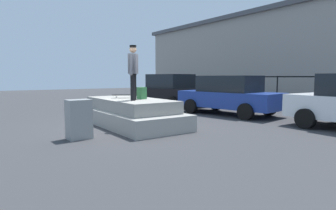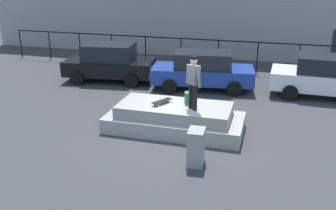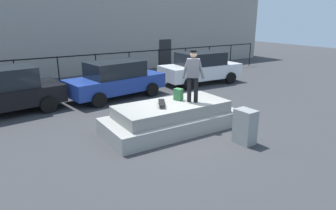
{
  "view_description": "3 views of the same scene",
  "coord_description": "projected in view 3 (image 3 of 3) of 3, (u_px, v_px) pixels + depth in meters",
  "views": [
    {
      "loc": [
        8.33,
        -4.18,
        1.63
      ],
      "look_at": [
        0.1,
        1.57,
        0.63
      ],
      "focal_mm": 30.33,
      "sensor_mm": 36.0,
      "label": 1
    },
    {
      "loc": [
        2.73,
        -10.92,
        5.14
      ],
      "look_at": [
        -0.66,
        0.98,
        0.58
      ],
      "focal_mm": 39.83,
      "sensor_mm": 36.0,
      "label": 2
    },
    {
      "loc": [
        -5.39,
        -7.6,
        3.66
      ],
      "look_at": [
        0.1,
        1.01,
        0.59
      ],
      "focal_mm": 31.89,
      "sensor_mm": 36.0,
      "label": 3
    }
  ],
  "objects": [
    {
      "name": "ground_plane",
      "position": [
        182.0,
        130.0,
        9.96
      ],
      "size": [
        60.0,
        60.0,
        0.0
      ],
      "primitive_type": "plane",
      "color": "#38383A"
    },
    {
      "name": "concrete_ledge",
      "position": [
        172.0,
        117.0,
        9.93
      ],
      "size": [
        4.54,
        2.05,
        0.89
      ],
      "color": "#9E9B93",
      "rests_on": "ground_plane"
    },
    {
      "name": "skateboarder",
      "position": [
        193.0,
        73.0,
        9.66
      ],
      "size": [
        0.63,
        0.56,
        1.71
      ],
      "color": "black",
      "rests_on": "concrete_ledge"
    },
    {
      "name": "skateboard",
      "position": [
        162.0,
        103.0,
        9.51
      ],
      "size": [
        0.55,
        0.78,
        0.12
      ],
      "color": "black",
      "rests_on": "concrete_ledge"
    },
    {
      "name": "backpack",
      "position": [
        178.0,
        94.0,
        10.12
      ],
      "size": [
        0.28,
        0.33,
        0.4
      ],
      "primitive_type": "cube",
      "rotation": [
        0.0,
        0.0,
        5.05
      ],
      "color": "#33723F",
      "rests_on": "concrete_ledge"
    },
    {
      "name": "car_black_sedan_near",
      "position": [
        3.0,
        91.0,
        11.4
      ],
      "size": [
        4.4,
        2.62,
        1.78
      ],
      "color": "black",
      "rests_on": "ground_plane"
    },
    {
      "name": "car_blue_sedan_mid",
      "position": [
        116.0,
        79.0,
        13.67
      ],
      "size": [
        4.69,
        2.54,
        1.68
      ],
      "color": "navy",
      "rests_on": "ground_plane"
    },
    {
      "name": "car_white_sedan_far",
      "position": [
        200.0,
        68.0,
        16.59
      ],
      "size": [
        4.55,
        2.26,
        1.73
      ],
      "color": "white",
      "rests_on": "ground_plane"
    },
    {
      "name": "utility_box",
      "position": [
        245.0,
        127.0,
        8.79
      ],
      "size": [
        0.47,
        0.62,
        1.04
      ],
      "primitive_type": "cube",
      "rotation": [
        0.0,
        0.0,
        0.06
      ],
      "color": "gray",
      "rests_on": "ground_plane"
    },
    {
      "name": "fence_row",
      "position": [
        96.0,
        63.0,
        16.24
      ],
      "size": [
        24.06,
        0.06,
        1.68
      ],
      "color": "black",
      "rests_on": "ground_plane"
    },
    {
      "name": "warehouse_building",
      "position": [
        60.0,
        25.0,
        21.56
      ],
      "size": [
        32.2,
        8.95,
        6.01
      ],
      "color": "gray",
      "rests_on": "ground_plane"
    }
  ]
}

